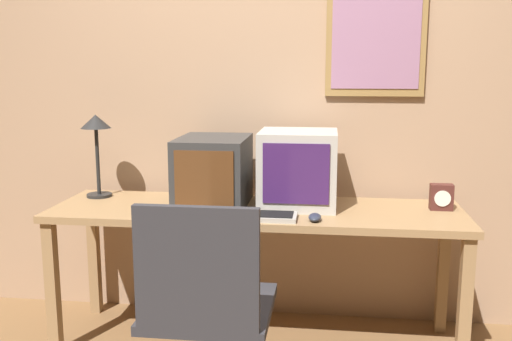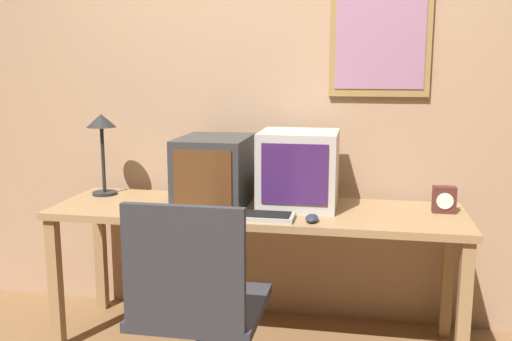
{
  "view_description": "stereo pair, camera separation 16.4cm",
  "coord_description": "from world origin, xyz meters",
  "px_view_note": "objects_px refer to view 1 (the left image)",
  "views": [
    {
      "loc": [
        0.36,
        -1.98,
        1.43
      ],
      "look_at": [
        0.0,
        0.79,
        0.92
      ],
      "focal_mm": 40.0,
      "sensor_mm": 36.0,
      "label": 1
    },
    {
      "loc": [
        0.52,
        -1.95,
        1.43
      ],
      "look_at": [
        0.0,
        0.79,
        0.92
      ],
      "focal_mm": 40.0,
      "sensor_mm": 36.0,
      "label": 2
    }
  ],
  "objects_px": {
    "monitor_right": "(298,169)",
    "office_chair": "(207,329)",
    "desk_clock": "(441,197)",
    "keyboard_main": "(251,216)",
    "monitor_left": "(213,171)",
    "mouse_near_keyboard": "(315,217)",
    "desk_lamp": "(96,133)"
  },
  "relations": [
    {
      "from": "desk_lamp",
      "to": "desk_clock",
      "type": "bearing_deg",
      "value": -2.07
    },
    {
      "from": "keyboard_main",
      "to": "mouse_near_keyboard",
      "type": "relative_size",
      "value": 4.02
    },
    {
      "from": "keyboard_main",
      "to": "desk_clock",
      "type": "xyz_separation_m",
      "value": [
        0.92,
        0.28,
        0.05
      ]
    },
    {
      "from": "keyboard_main",
      "to": "desk_clock",
      "type": "height_order",
      "value": "desk_clock"
    },
    {
      "from": "monitor_right",
      "to": "mouse_near_keyboard",
      "type": "relative_size",
      "value": 3.59
    },
    {
      "from": "monitor_right",
      "to": "keyboard_main",
      "type": "distance_m",
      "value": 0.39
    },
    {
      "from": "desk_lamp",
      "to": "office_chair",
      "type": "relative_size",
      "value": 0.48
    },
    {
      "from": "monitor_right",
      "to": "mouse_near_keyboard",
      "type": "xyz_separation_m",
      "value": [
        0.1,
        -0.29,
        -0.18
      ]
    },
    {
      "from": "desk_clock",
      "to": "office_chair",
      "type": "bearing_deg",
      "value": -142.69
    },
    {
      "from": "desk_clock",
      "to": "office_chair",
      "type": "distance_m",
      "value": 1.34
    },
    {
      "from": "mouse_near_keyboard",
      "to": "office_chair",
      "type": "bearing_deg",
      "value": -129.35
    },
    {
      "from": "mouse_near_keyboard",
      "to": "office_chair",
      "type": "distance_m",
      "value": 0.72
    },
    {
      "from": "desk_clock",
      "to": "office_chair",
      "type": "relative_size",
      "value": 0.14
    },
    {
      "from": "monitor_right",
      "to": "office_chair",
      "type": "relative_size",
      "value": 0.41
    },
    {
      "from": "desk_lamp",
      "to": "office_chair",
      "type": "bearing_deg",
      "value": -47.25
    },
    {
      "from": "keyboard_main",
      "to": "mouse_near_keyboard",
      "type": "bearing_deg",
      "value": -0.95
    },
    {
      "from": "mouse_near_keyboard",
      "to": "monitor_right",
      "type": "bearing_deg",
      "value": 108.49
    },
    {
      "from": "monitor_left",
      "to": "office_chair",
      "type": "xyz_separation_m",
      "value": [
        0.12,
        -0.74,
        -0.5
      ]
    },
    {
      "from": "desk_lamp",
      "to": "office_chair",
      "type": "distance_m",
      "value": 1.33
    },
    {
      "from": "monitor_right",
      "to": "office_chair",
      "type": "xyz_separation_m",
      "value": [
        -0.31,
        -0.78,
        -0.52
      ]
    },
    {
      "from": "mouse_near_keyboard",
      "to": "desk_lamp",
      "type": "xyz_separation_m",
      "value": [
        -1.19,
        0.35,
        0.33
      ]
    },
    {
      "from": "desk_clock",
      "to": "monitor_right",
      "type": "bearing_deg",
      "value": 179.89
    },
    {
      "from": "office_chair",
      "to": "desk_lamp",
      "type": "bearing_deg",
      "value": 132.75
    },
    {
      "from": "monitor_left",
      "to": "keyboard_main",
      "type": "xyz_separation_m",
      "value": [
        0.23,
        -0.24,
        -0.16
      ]
    },
    {
      "from": "monitor_left",
      "to": "mouse_near_keyboard",
      "type": "relative_size",
      "value": 4.19
    },
    {
      "from": "desk_clock",
      "to": "monitor_left",
      "type": "bearing_deg",
      "value": -178.02
    },
    {
      "from": "monitor_right",
      "to": "desk_clock",
      "type": "relative_size",
      "value": 2.99
    },
    {
      "from": "keyboard_main",
      "to": "mouse_near_keyboard",
      "type": "distance_m",
      "value": 0.3
    },
    {
      "from": "monitor_right",
      "to": "office_chair",
      "type": "height_order",
      "value": "monitor_right"
    },
    {
      "from": "monitor_left",
      "to": "mouse_near_keyboard",
      "type": "xyz_separation_m",
      "value": [
        0.53,
        -0.25,
        -0.16
      ]
    },
    {
      "from": "monitor_left",
      "to": "keyboard_main",
      "type": "bearing_deg",
      "value": -46.56
    },
    {
      "from": "monitor_right",
      "to": "keyboard_main",
      "type": "xyz_separation_m",
      "value": [
        -0.2,
        -0.28,
        -0.18
      ]
    }
  ]
}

